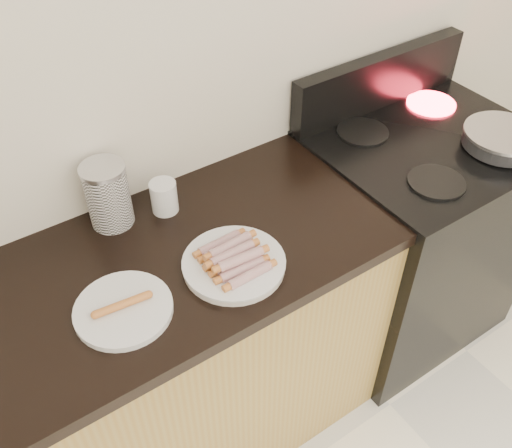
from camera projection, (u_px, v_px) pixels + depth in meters
wall_back at (176, 57)px, 1.56m from camera, size 4.00×0.04×2.60m
cabinet_base at (43, 436)px, 1.67m from camera, size 2.20×0.59×0.86m
stove at (409, 236)px, 2.26m from camera, size 0.76×0.65×0.91m
stove_panel at (380, 81)px, 2.06m from camera, size 0.76×0.06×0.20m
burner_near_left at (436, 182)px, 1.77m from camera, size 0.18×0.18×0.01m
burner_near_right at (507, 147)px, 1.91m from camera, size 0.18×0.18×0.01m
burner_far_left at (363, 132)px, 1.98m from camera, size 0.18×0.18×0.01m
burner_far_right at (431, 104)px, 2.12m from camera, size 0.18×0.18×0.01m
frying_pan at (504, 139)px, 1.89m from camera, size 0.28×0.44×0.05m
main_plate at (234, 265)px, 1.52m from camera, size 0.35×0.35×0.02m
side_plate at (123, 309)px, 1.41m from camera, size 0.33×0.33×0.02m
hotdog_pile at (234, 257)px, 1.50m from camera, size 0.13×0.18×0.05m
plain_sausages at (122, 304)px, 1.40m from camera, size 0.14×0.04×0.02m
canister at (108, 195)px, 1.60m from camera, size 0.13×0.13×0.20m
mug at (164, 197)px, 1.67m from camera, size 0.10×0.10×0.10m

